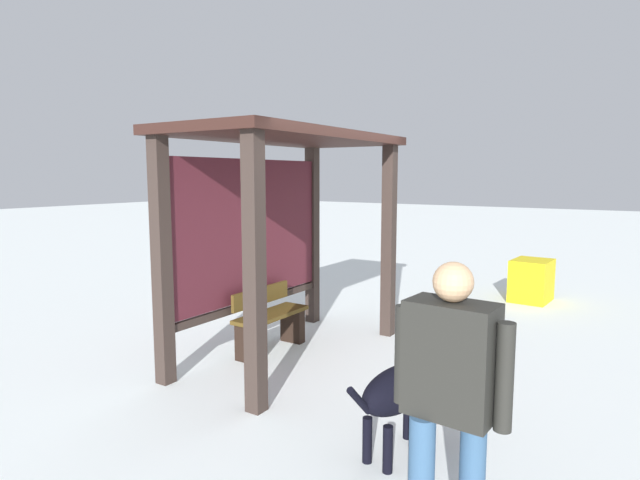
% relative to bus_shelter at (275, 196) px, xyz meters
% --- Properties ---
extents(ground_plane, '(60.00, 60.00, 0.00)m').
position_rel_bus_shelter_xyz_m(ground_plane, '(0.00, -0.20, -1.80)').
color(ground_plane, white).
extents(bus_shelter, '(2.90, 1.45, 2.50)m').
position_rel_bus_shelter_xyz_m(bus_shelter, '(0.00, 0.00, 0.00)').
color(bus_shelter, '#352A25').
rests_on(bus_shelter, ground).
extents(bench_left_inside, '(1.03, 0.34, 0.74)m').
position_rel_bus_shelter_xyz_m(bench_left_inside, '(0.00, 0.10, -1.46)').
color(bench_left_inside, '#4E3B16').
rests_on(bench_left_inside, ground).
extents(person_walking, '(0.34, 0.65, 1.60)m').
position_rel_bus_shelter_xyz_m(person_walking, '(-2.07, -2.74, -0.87)').
color(person_walking, '#272723').
rests_on(person_walking, ground).
extents(dog, '(1.13, 0.45, 0.69)m').
position_rel_bus_shelter_xyz_m(dog, '(-1.23, -2.13, -1.31)').
color(dog, black).
rests_on(dog, ground).
extents(grit_bin, '(0.74, 0.61, 0.68)m').
position_rel_bus_shelter_xyz_m(grit_bin, '(4.23, -1.95, -1.46)').
color(grit_bin, yellow).
rests_on(grit_bin, ground).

